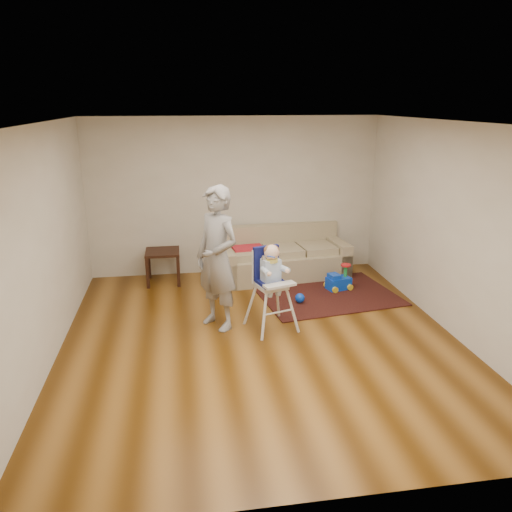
{
  "coord_description": "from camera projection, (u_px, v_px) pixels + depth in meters",
  "views": [
    {
      "loc": [
        -0.97,
        -5.73,
        2.94
      ],
      "look_at": [
        0.0,
        0.4,
        1.0
      ],
      "focal_mm": 35.0,
      "sensor_mm": 36.0,
      "label": 1
    }
  ],
  "objects": [
    {
      "name": "adult",
      "position": [
        217.0,
        259.0,
        6.52
      ],
      "size": [
        0.79,
        0.83,
        1.92
      ],
      "primitive_type": "imported",
      "rotation": [
        0.0,
        0.0,
        -0.9
      ],
      "color": "gray",
      "rests_on": "ground"
    },
    {
      "name": "ground",
      "position": [
        261.0,
        339.0,
        6.42
      ],
      "size": [
        5.5,
        5.5,
        0.0
      ],
      "primitive_type": "plane",
      "color": "#482807",
      "rests_on": "ground"
    },
    {
      "name": "area_rug",
      "position": [
        327.0,
        294.0,
        7.87
      ],
      "size": [
        2.28,
        1.84,
        0.02
      ],
      "primitive_type": "cube",
      "rotation": [
        0.0,
        0.0,
        0.15
      ],
      "color": "black",
      "rests_on": "ground"
    },
    {
      "name": "toy_ball",
      "position": [
        300.0,
        298.0,
        7.52
      ],
      "size": [
        0.15,
        0.15,
        0.15
      ],
      "primitive_type": "sphere",
      "color": "blue",
      "rests_on": "area_rug"
    },
    {
      "name": "high_chair",
      "position": [
        271.0,
        289.0,
        6.57
      ],
      "size": [
        0.68,
        0.68,
        1.18
      ],
      "rotation": [
        0.0,
        0.0,
        0.29
      ],
      "color": "silver",
      "rests_on": "ground"
    },
    {
      "name": "room_envelope",
      "position": [
        254.0,
        188.0,
        6.35
      ],
      "size": [
        5.04,
        5.52,
        2.72
      ],
      "color": "beige",
      "rests_on": "ground"
    },
    {
      "name": "side_table",
      "position": [
        163.0,
        267.0,
        8.35
      ],
      "size": [
        0.55,
        0.55,
        0.55
      ],
      "primitive_type": null,
      "color": "black",
      "rests_on": "ground"
    },
    {
      "name": "ride_on_toy",
      "position": [
        339.0,
        277.0,
        8.03
      ],
      "size": [
        0.43,
        0.35,
        0.41
      ],
      "primitive_type": null,
      "rotation": [
        0.0,
        0.0,
        0.26
      ],
      "color": "blue",
      "rests_on": "area_rug"
    },
    {
      "name": "sofa",
      "position": [
        282.0,
        253.0,
        8.57
      ],
      "size": [
        2.31,
        1.15,
        0.86
      ],
      "rotation": [
        0.0,
        0.0,
        0.11
      ],
      "color": "tan",
      "rests_on": "ground"
    }
  ]
}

